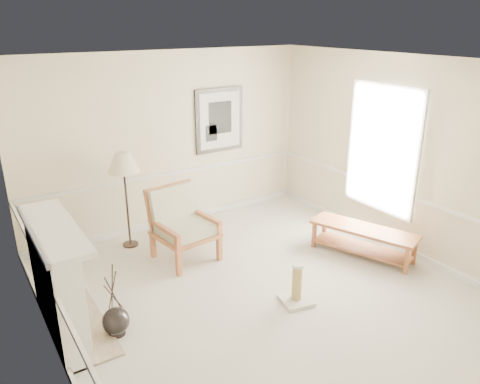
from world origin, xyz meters
The scene contains 8 objects.
ground centered at (0.00, 0.00, 0.00)m, with size 5.50×5.50×0.00m, color silver.
room centered at (0.14, 0.08, 1.87)m, with size 5.04×5.54×2.92m.
fireplace centered at (-2.34, 0.60, 0.64)m, with size 0.64×1.64×1.31m.
floor_vase centered at (-1.86, 0.25, 0.16)m, with size 0.31×0.31×0.89m.
armchair centered at (-0.41, 1.55, 0.57)m, with size 0.89×0.94×1.06m.
floor_lamp centered at (-0.95, 2.29, 1.32)m, with size 0.59×0.59×1.51m.
bench centered at (1.87, 0.10, 0.30)m, with size 1.01×1.62×0.45m.
scratching_post centered at (0.25, -0.35, 0.17)m, with size 0.44×0.44×0.53m.
Camera 1 is at (-3.05, -4.20, 3.34)m, focal length 35.00 mm.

